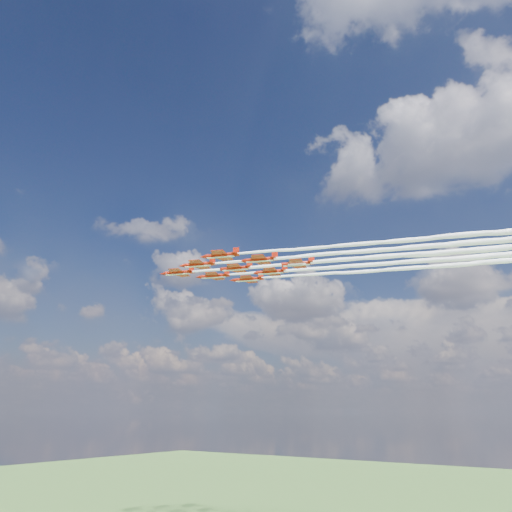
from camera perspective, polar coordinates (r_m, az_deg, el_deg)
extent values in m
cylinder|color=#AD1A09|center=(170.73, -8.91, -1.89)|extent=(9.07, 4.35, 1.26)
cone|color=#AD1A09|center=(173.11, -10.66, -2.02)|extent=(2.59, 1.98, 1.26)
cone|color=#AD1A09|center=(168.64, -7.23, -1.77)|extent=(2.01, 1.67, 1.15)
ellipsoid|color=black|center=(171.80, -9.61, -1.78)|extent=(2.61, 1.80, 0.82)
cube|color=#AD1A09|center=(170.49, -8.74, -1.90)|extent=(7.09, 11.20, 0.16)
cube|color=#AD1A09|center=(168.94, -7.49, -1.79)|extent=(2.93, 4.44, 0.14)
cube|color=#AD1A09|center=(169.14, -7.40, -1.45)|extent=(1.78, 0.78, 2.07)
cube|color=white|center=(170.58, -8.92, -2.08)|extent=(8.45, 3.93, 0.14)
cylinder|color=#AD1A09|center=(160.38, -6.64, -0.97)|extent=(9.07, 4.35, 1.26)
cone|color=#AD1A09|center=(162.56, -8.52, -1.12)|extent=(2.59, 1.98, 1.26)
cone|color=#AD1A09|center=(158.51, -4.82, -0.83)|extent=(2.01, 1.67, 1.15)
ellipsoid|color=black|center=(161.38, -7.39, -0.86)|extent=(2.61, 1.80, 0.82)
cube|color=#AD1A09|center=(160.16, -6.45, -0.98)|extent=(7.09, 11.20, 0.16)
cube|color=#AD1A09|center=(158.78, -5.09, -0.85)|extent=(2.93, 4.44, 0.14)
cube|color=#AD1A09|center=(159.00, -5.01, -0.49)|extent=(1.78, 0.78, 2.07)
cube|color=white|center=(160.22, -6.64, -1.17)|extent=(8.45, 3.93, 0.14)
cylinder|color=#AD1A09|center=(173.51, -4.86, -2.29)|extent=(9.07, 4.35, 1.26)
cone|color=#AD1A09|center=(175.52, -6.63, -2.42)|extent=(2.59, 1.98, 1.26)
cone|color=#AD1A09|center=(171.77, -3.16, -2.18)|extent=(2.01, 1.67, 1.15)
ellipsoid|color=black|center=(174.43, -5.57, -2.18)|extent=(2.61, 1.80, 0.82)
cube|color=#AD1A09|center=(173.30, -4.68, -2.30)|extent=(7.09, 11.20, 0.16)
cube|color=#AD1A09|center=(172.02, -3.42, -2.19)|extent=(2.93, 4.44, 0.14)
cube|color=#AD1A09|center=(172.22, -3.34, -1.86)|extent=(1.78, 0.78, 2.07)
cube|color=white|center=(173.36, -4.86, -2.48)|extent=(8.45, 3.93, 0.14)
cylinder|color=#AD1A09|center=(150.37, -4.05, 0.07)|extent=(9.07, 4.35, 1.26)
cone|color=#AD1A09|center=(152.30, -6.10, -0.10)|extent=(2.59, 1.98, 1.26)
cone|color=#AD1A09|center=(148.74, -2.09, 0.24)|extent=(2.01, 1.67, 1.15)
ellipsoid|color=black|center=(151.28, -4.87, 0.19)|extent=(2.61, 1.80, 0.82)
cube|color=#AD1A09|center=(150.17, -3.85, 0.07)|extent=(7.09, 11.20, 0.16)
cube|color=#AD1A09|center=(148.97, -2.38, 0.21)|extent=(2.93, 4.44, 0.14)
cube|color=#AD1A09|center=(149.22, -2.29, 0.60)|extent=(1.78, 0.78, 2.07)
cube|color=white|center=(150.20, -4.06, -0.14)|extent=(8.45, 3.93, 0.14)
cylinder|color=#AD1A09|center=(163.65, -2.37, -1.41)|extent=(9.07, 4.35, 1.26)
cone|color=#AD1A09|center=(165.42, -4.27, -1.55)|extent=(2.59, 1.98, 1.26)
cone|color=#AD1A09|center=(162.15, -0.55, -1.28)|extent=(2.01, 1.67, 1.15)
ellipsoid|color=black|center=(164.48, -3.14, -1.30)|extent=(2.61, 1.80, 0.82)
cube|color=#AD1A09|center=(163.46, -2.18, -1.42)|extent=(7.09, 11.20, 0.16)
cube|color=#AD1A09|center=(162.36, -0.83, -1.30)|extent=(2.93, 4.44, 0.14)
cube|color=#AD1A09|center=(162.59, -0.75, -0.94)|extent=(1.78, 0.78, 2.07)
cube|color=white|center=(163.49, -2.38, -1.61)|extent=(8.45, 3.93, 0.14)
cylinder|color=#AD1A09|center=(177.13, -0.95, -2.67)|extent=(9.07, 4.35, 1.26)
cone|color=#AD1A09|center=(178.77, -2.72, -2.79)|extent=(2.59, 1.98, 1.26)
cone|color=#AD1A09|center=(175.75, 0.75, -2.55)|extent=(2.01, 1.67, 1.15)
ellipsoid|color=black|center=(177.90, -1.66, -2.56)|extent=(2.61, 1.80, 0.82)
cube|color=#AD1A09|center=(176.96, -0.77, -2.68)|extent=(7.09, 11.20, 0.16)
cube|color=#AD1A09|center=(175.94, 0.49, -2.57)|extent=(2.93, 4.44, 0.14)
cube|color=#AD1A09|center=(176.16, 0.56, -2.24)|extent=(1.78, 0.78, 2.07)
cube|color=white|center=(176.99, -0.95, -2.85)|extent=(8.45, 3.93, 0.14)
cylinder|color=#AD1A09|center=(154.18, 0.42, -0.42)|extent=(9.07, 4.35, 1.26)
cone|color=#AD1A09|center=(155.68, -1.63, -0.58)|extent=(2.59, 1.98, 1.26)
cone|color=#AD1A09|center=(152.94, 2.38, -0.26)|extent=(2.01, 1.67, 1.15)
ellipsoid|color=black|center=(154.91, -0.40, -0.30)|extent=(2.61, 1.80, 0.82)
cube|color=#AD1A09|center=(154.02, 0.63, -0.42)|extent=(7.09, 11.20, 0.16)
cube|color=#AD1A09|center=(153.12, 2.08, -0.28)|extent=(2.93, 4.44, 0.14)
cube|color=#AD1A09|center=(153.37, 2.16, 0.09)|extent=(1.78, 0.78, 2.07)
cube|color=white|center=(154.01, 0.42, -0.62)|extent=(8.45, 3.93, 0.14)
cylinder|color=#AD1A09|center=(167.79, 1.70, -1.82)|extent=(9.07, 4.35, 1.26)
cone|color=#AD1A09|center=(169.17, -0.19, -1.96)|extent=(2.59, 1.98, 1.26)
cone|color=#AD1A09|center=(166.65, 3.51, -1.69)|extent=(2.01, 1.67, 1.15)
ellipsoid|color=black|center=(168.46, 0.94, -1.71)|extent=(2.61, 1.80, 0.82)
cube|color=#AD1A09|center=(167.64, 1.89, -1.83)|extent=(7.09, 11.20, 0.16)
cube|color=#AD1A09|center=(166.81, 3.24, -1.71)|extent=(2.93, 4.44, 0.14)
cube|color=#AD1A09|center=(167.05, 3.31, -1.36)|extent=(1.78, 0.78, 2.07)
cube|color=white|center=(167.63, 1.70, -2.01)|extent=(8.45, 3.93, 0.14)
cylinder|color=#AD1A09|center=(158.88, 4.65, -0.88)|extent=(9.07, 4.35, 1.26)
cone|color=#AD1A09|center=(159.98, 2.63, -1.03)|extent=(2.59, 1.98, 1.26)
cone|color=#AD1A09|center=(158.03, 6.58, -0.73)|extent=(2.01, 1.67, 1.15)
ellipsoid|color=black|center=(159.44, 3.84, -0.76)|extent=(2.61, 1.80, 0.82)
cube|color=#AD1A09|center=(158.76, 4.86, -0.88)|extent=(7.09, 11.20, 0.16)
cube|color=#AD1A09|center=(158.15, 6.29, -0.75)|extent=(2.93, 4.44, 0.14)
cube|color=#AD1A09|center=(158.41, 6.36, -0.38)|extent=(1.78, 0.78, 2.07)
cube|color=white|center=(158.72, 4.66, -1.08)|extent=(8.45, 3.93, 0.14)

